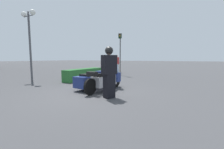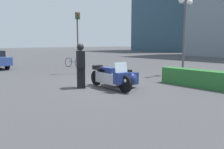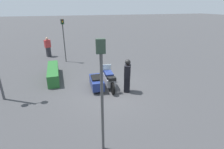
% 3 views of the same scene
% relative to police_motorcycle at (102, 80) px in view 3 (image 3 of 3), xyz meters
% --- Properties ---
extents(ground_plane, '(160.00, 160.00, 0.00)m').
position_rel_police_motorcycle_xyz_m(ground_plane, '(-0.85, -0.21, -0.47)').
color(ground_plane, '#424244').
extents(police_motorcycle, '(2.61, 1.49, 1.16)m').
position_rel_police_motorcycle_xyz_m(police_motorcycle, '(0.00, 0.00, 0.00)').
color(police_motorcycle, black).
rests_on(police_motorcycle, ground).
extents(officer_rider, '(0.60, 0.51, 1.88)m').
position_rel_police_motorcycle_xyz_m(officer_rider, '(-0.98, -1.18, 0.52)').
color(officer_rider, black).
rests_on(officer_rider, ground).
extents(hedge_bush_curbside, '(3.28, 0.66, 0.75)m').
position_rel_police_motorcycle_xyz_m(hedge_bush_curbside, '(2.23, 2.74, -0.10)').
color(hedge_bush_curbside, '#28662D').
rests_on(hedge_bush_curbside, ground).
extents(traffic_light_near, '(0.23, 0.28, 3.51)m').
position_rel_police_motorcycle_xyz_m(traffic_light_near, '(5.77, 1.74, 1.83)').
color(traffic_light_near, '#4C4C4C').
rests_on(traffic_light_near, ground).
extents(traffic_light_far, '(0.22, 0.28, 3.70)m').
position_rel_police_motorcycle_xyz_m(traffic_light_far, '(-4.64, 1.13, 1.94)').
color(traffic_light_far, '#4C4C4C').
rests_on(traffic_light_far, ground).
extents(pedestrian_bystander, '(0.51, 0.60, 1.81)m').
position_rel_police_motorcycle_xyz_m(pedestrian_bystander, '(7.90, 3.18, 0.43)').
color(pedestrian_bystander, '#2D2D33').
rests_on(pedestrian_bystander, ground).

